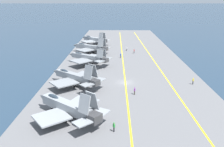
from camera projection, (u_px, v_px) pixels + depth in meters
The scene contains 15 objects.
ground_plane at pixel (125, 84), 63.95m from camera, with size 2000.00×2000.00×0.00m, color #23384C.
carrier_deck at pixel (125, 83), 63.89m from camera, with size 217.02×43.05×0.40m, color slate.
deck_stripe_foul_line at pixel (169, 83), 63.64m from camera, with size 195.32×0.36×0.01m, color yellow.
deck_stripe_centerline at pixel (125, 83), 63.83m from camera, with size 195.32×0.36×0.01m, color yellow.
parked_jet_second at pixel (67, 107), 44.25m from camera, with size 14.08×15.48×6.54m.
parked_jet_third at pixel (75, 77), 60.63m from camera, with size 14.01×15.50×6.64m.
parked_jet_fourth at pixel (88, 57), 80.02m from camera, with size 13.63×16.05×6.16m.
parked_jet_fifth at pixel (90, 47), 96.98m from camera, with size 13.44×16.53×6.57m.
parked_jet_sixth at pixel (94, 39), 115.06m from camera, with size 14.16×15.11×6.34m.
crew_purple_vest at pixel (135, 91), 55.57m from camera, with size 0.45×0.39×1.82m.
crew_white_vest at pixel (127, 49), 101.76m from camera, with size 0.33×0.42×1.78m.
crew_red_vest at pixel (134, 51), 97.19m from camera, with size 0.39×0.28×1.82m.
crew_green_vest at pixel (114, 127), 40.11m from camera, with size 0.46×0.44×1.78m.
crew_yellow_vest at pixel (193, 81), 62.20m from camera, with size 0.39×0.27×1.78m.
crew_blue_vest at pixel (121, 55), 89.71m from camera, with size 0.40×0.45×1.76m.
Camera 1 is at (-60.10, 2.60, 22.17)m, focal length 38.00 mm.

